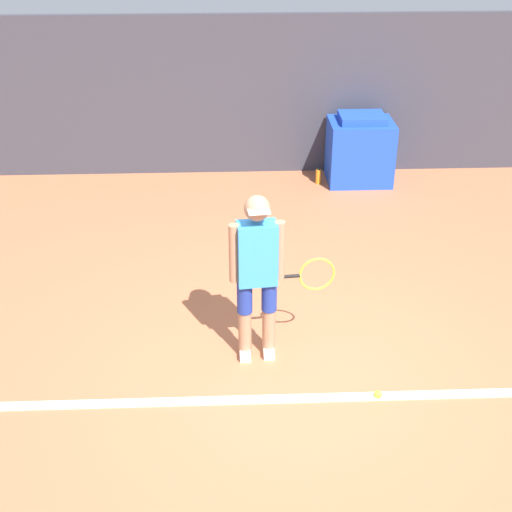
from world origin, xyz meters
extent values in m
plane|color=#B76642|center=(0.00, 0.00, 0.00)|extent=(24.00, 24.00, 0.00)
cube|color=#383842|center=(0.00, 4.84, 1.12)|extent=(24.00, 0.10, 2.24)
cube|color=white|center=(0.00, -0.33, 0.01)|extent=(21.60, 0.10, 0.01)
cylinder|color=#A37556|center=(-0.43, 0.31, 0.24)|extent=(0.12, 0.12, 0.48)
cylinder|color=navy|center=(-0.43, 0.31, 0.63)|extent=(0.14, 0.14, 0.29)
cube|color=white|center=(-0.43, 0.31, 0.04)|extent=(0.10, 0.24, 0.08)
cylinder|color=#A37556|center=(-0.21, 0.33, 0.24)|extent=(0.12, 0.12, 0.48)
cylinder|color=navy|center=(-0.21, 0.33, 0.63)|extent=(0.14, 0.14, 0.29)
cube|color=white|center=(-0.21, 0.33, 0.04)|extent=(0.10, 0.24, 0.08)
cube|color=#338CE0|center=(-0.32, 0.32, 1.06)|extent=(0.36, 0.24, 0.57)
sphere|color=#A37556|center=(-0.32, 0.32, 1.49)|extent=(0.22, 0.22, 0.22)
cube|color=white|center=(-0.31, 0.22, 1.51)|extent=(0.19, 0.14, 0.02)
cylinder|color=#A37556|center=(-0.51, 0.30, 1.08)|extent=(0.09, 0.09, 0.54)
cylinder|color=#A37556|center=(-0.12, 0.34, 1.08)|extent=(0.09, 0.09, 0.54)
cylinder|color=black|center=(-0.03, 0.35, 0.81)|extent=(0.19, 0.05, 0.03)
torus|color=yellow|center=(0.22, 0.38, 0.81)|extent=(0.33, 0.06, 0.33)
sphere|color=#D1E533|center=(0.68, -0.34, 0.03)|extent=(0.07, 0.07, 0.07)
cube|color=blue|center=(1.30, 4.38, 0.44)|extent=(0.88, 0.71, 0.88)
cube|color=blue|center=(1.30, 4.38, 0.93)|extent=(0.62, 0.49, 0.10)
cylinder|color=orange|center=(0.72, 4.30, 0.10)|extent=(0.08, 0.08, 0.21)
cylinder|color=black|center=(0.72, 4.30, 0.22)|extent=(0.04, 0.04, 0.02)
camera|label=1|loc=(-0.55, -5.02, 3.98)|focal=50.00mm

